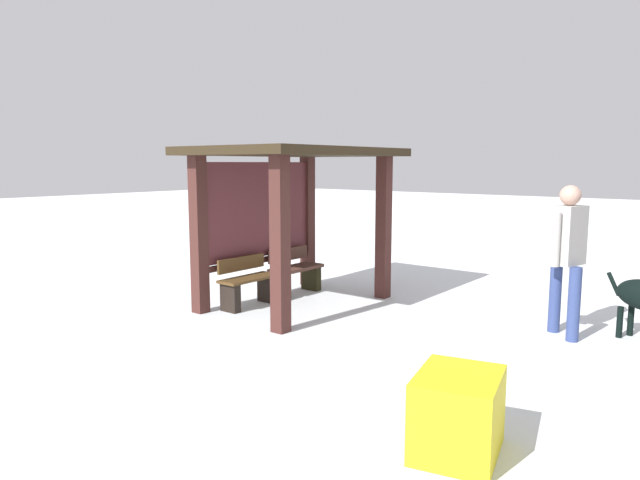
{
  "coord_description": "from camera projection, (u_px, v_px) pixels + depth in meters",
  "views": [
    {
      "loc": [
        -6.15,
        -5.32,
        2.04
      ],
      "look_at": [
        -0.3,
        -0.68,
        1.04
      ],
      "focal_mm": 32.05,
      "sensor_mm": 36.0,
      "label": 1
    }
  ],
  "objects": [
    {
      "name": "bench_center_inside",
      "position": [
        295.0,
        274.0,
        8.98
      ],
      "size": [
        0.93,
        0.38,
        0.72
      ],
      "color": "#4E3026",
      "rests_on": "ground"
    },
    {
      "name": "bus_shelter",
      "position": [
        288.0,
        183.0,
        8.19
      ],
      "size": [
        2.89,
        2.06,
        2.26
      ],
      "color": "#43221E",
      "rests_on": "ground"
    },
    {
      "name": "bench_left_inside",
      "position": [
        248.0,
        285.0,
        8.18
      ],
      "size": [
        0.93,
        0.35,
        0.71
      ],
      "color": "#543A1D",
      "rests_on": "ground"
    },
    {
      "name": "grit_bin",
      "position": [
        458.0,
        414.0,
        4.03
      ],
      "size": [
        0.81,
        0.71,
        0.58
      ],
      "primitive_type": "cube",
      "rotation": [
        0.0,
        0.0,
        0.23
      ],
      "color": "yellow",
      "rests_on": "ground"
    },
    {
      "name": "ground_plane",
      "position": [
        297.0,
        304.0,
        8.33
      ],
      "size": [
        60.0,
        60.0,
        0.0
      ],
      "primitive_type": "plane",
      "color": "white"
    },
    {
      "name": "person_walking",
      "position": [
        567.0,
        249.0,
        6.65
      ],
      "size": [
        0.59,
        0.45,
        1.79
      ],
      "color": "#B7B4AF",
      "rests_on": "ground"
    }
  ]
}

